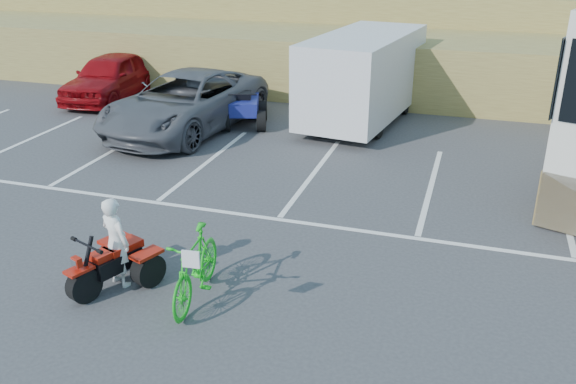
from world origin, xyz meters
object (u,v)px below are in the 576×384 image
(green_dirt_bike, at_px, (196,266))
(quad_atv_blue, at_px, (245,125))
(quad_atv_green, at_px, (332,131))
(red_car, at_px, (110,77))
(cargo_trailer, at_px, (364,75))
(red_trike_atv, at_px, (113,287))
(rider, at_px, (116,242))
(grey_pickup, at_px, (185,102))

(green_dirt_bike, relative_size, quad_atv_blue, 1.11)
(quad_atv_blue, relative_size, quad_atv_green, 1.24)
(red_car, bearing_deg, cargo_trailer, -5.24)
(red_trike_atv, xyz_separation_m, red_car, (-6.70, 10.48, 0.76))
(quad_atv_blue, bearing_deg, rider, -99.63)
(red_trike_atv, bearing_deg, quad_atv_green, 102.30)
(red_car, bearing_deg, grey_pickup, -36.04)
(grey_pickup, relative_size, quad_atv_blue, 3.43)
(red_trike_atv, height_order, quad_atv_blue, quad_atv_blue)
(rider, relative_size, red_car, 0.33)
(grey_pickup, distance_m, red_car, 4.72)
(red_trike_atv, bearing_deg, green_dirt_bike, 24.78)
(rider, distance_m, red_car, 12.34)
(rider, relative_size, quad_atv_blue, 0.88)
(grey_pickup, height_order, quad_atv_green, grey_pickup)
(red_car, height_order, quad_atv_blue, red_car)
(green_dirt_bike, height_order, quad_atv_blue, green_dirt_bike)
(red_car, height_order, quad_atv_green, red_car)
(grey_pickup, distance_m, cargo_trailer, 5.20)
(rider, bearing_deg, red_trike_atv, 90.00)
(cargo_trailer, bearing_deg, grey_pickup, -144.66)
(rider, relative_size, green_dirt_bike, 0.79)
(quad_atv_green, bearing_deg, cargo_trailer, 73.60)
(rider, height_order, quad_atv_green, rider)
(grey_pickup, bearing_deg, quad_atv_blue, 39.60)
(cargo_trailer, bearing_deg, green_dirt_bike, -84.83)
(red_car, xyz_separation_m, quad_atv_green, (8.03, -1.27, -0.76))
(green_dirt_bike, distance_m, quad_atv_green, 9.11)
(red_trike_atv, relative_size, cargo_trailer, 0.25)
(green_dirt_bike, relative_size, grey_pickup, 0.32)
(cargo_trailer, bearing_deg, red_trike_atv, -92.55)
(quad_atv_blue, height_order, quad_atv_green, quad_atv_blue)
(red_car, bearing_deg, red_trike_atv, -62.13)
(rider, distance_m, quad_atv_blue, 8.91)
(rider, bearing_deg, cargo_trailer, -79.84)
(rider, distance_m, quad_atv_green, 9.18)
(green_dirt_bike, xyz_separation_m, red_car, (-8.12, 10.37, 0.20))
(red_trike_atv, height_order, cargo_trailer, cargo_trailer)
(grey_pickup, xyz_separation_m, cargo_trailer, (4.59, 2.38, 0.58))
(red_car, distance_m, cargo_trailer, 8.65)
(red_trike_atv, bearing_deg, quad_atv_blue, 118.45)
(grey_pickup, relative_size, cargo_trailer, 1.01)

